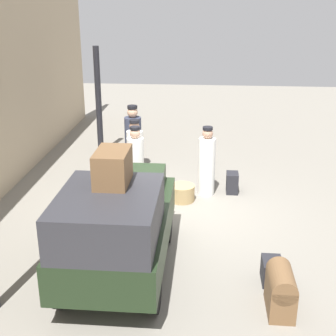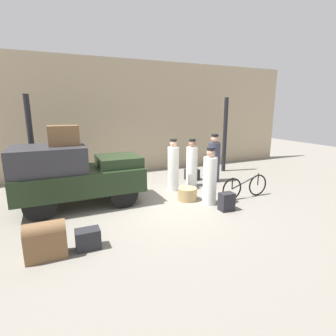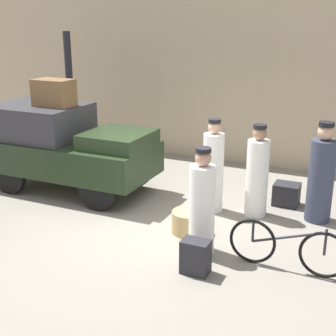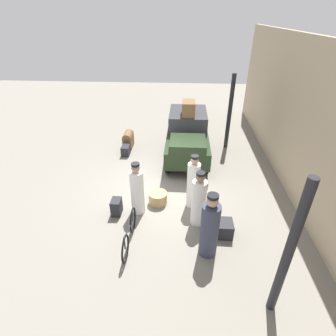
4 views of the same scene
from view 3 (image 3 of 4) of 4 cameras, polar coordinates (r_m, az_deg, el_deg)
ground_plane at (r=8.01m, az=-1.91°, el=-6.70°), size 30.00×30.00×0.00m
station_building_facade at (r=11.13m, az=7.58°, el=12.16°), size 16.00×0.15×4.50m
canopy_pillar_left at (r=11.30m, az=-11.80°, el=8.29°), size 0.17×0.17×3.04m
truck at (r=9.50m, az=-12.45°, el=2.80°), size 3.31×1.56×1.69m
bicycle at (r=6.67m, az=14.33°, el=-9.35°), size 1.63×0.04×0.71m
wicker_basket at (r=7.61m, az=2.56°, el=-6.58°), size 0.55×0.55×0.36m
porter_lifting_near_truck at (r=8.24m, az=18.16°, el=-1.06°), size 0.43×0.43×1.72m
porter_carrying_trunk at (r=6.80m, az=4.17°, el=-4.63°), size 0.38×0.38×1.60m
porter_with_bicycle at (r=8.22m, az=10.82°, el=-0.81°), size 0.38×0.38×1.63m
porter_standing_middle at (r=8.29m, az=5.53°, el=-0.20°), size 0.37×0.37×1.68m
suitcase_small_leather at (r=6.46m, az=3.39°, el=-10.74°), size 0.38×0.27×0.48m
trunk_umber_medium at (r=8.96m, az=14.24°, el=-3.12°), size 0.46×0.39×0.41m
trunk_on_truck_roof at (r=9.40m, az=-13.74°, el=8.91°), size 0.75×0.48×0.52m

